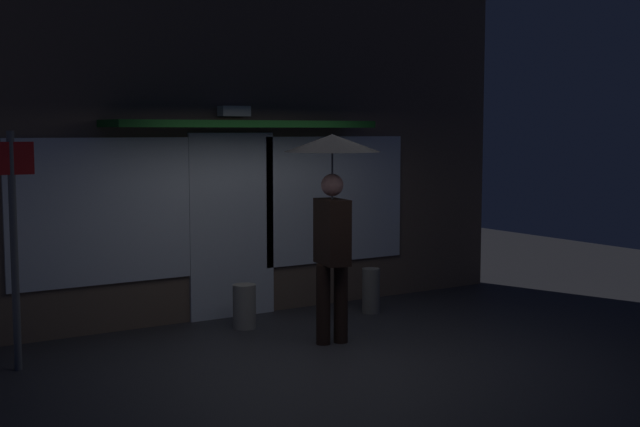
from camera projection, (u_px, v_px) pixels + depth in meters
name	position (u px, v px, depth m)	size (l,w,h in m)	color
ground_plane	(333.00, 357.00, 8.33)	(18.00, 18.00, 0.00)	#2D2D33
building_facade	(225.00, 132.00, 10.07)	(8.06, 1.00, 4.47)	brown
person_with_umbrella	(332.00, 187.00, 8.73)	(1.01, 1.01, 2.19)	black
street_sign_post	(14.00, 235.00, 7.77)	(0.40, 0.07, 2.22)	#595B60
sidewalk_bollard	(371.00, 291.00, 10.34)	(0.22, 0.22, 0.55)	slate
sidewalk_bollard_2	(244.00, 306.00, 9.54)	(0.26, 0.26, 0.50)	#9E998E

